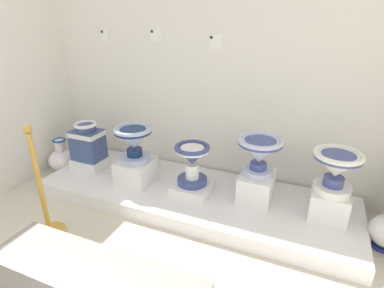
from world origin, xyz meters
TOP-DOWN VIEW (x-y plane):
  - wall_back at (1.83, 2.69)m, footprint 3.86×0.06m
  - display_platform at (1.83, 2.16)m, footprint 3.01×0.96m
  - plinth_block_leftmost at (0.61, 2.16)m, footprint 0.34×0.29m
  - antique_toilet_leftmost at (0.61, 2.16)m, footprint 0.32×0.25m
  - plinth_block_rightmost at (1.25, 2.09)m, footprint 0.32×0.35m
  - antique_toilet_rightmost at (1.25, 2.09)m, footprint 0.37×0.37m
  - plinth_block_central_ornate at (1.84, 2.12)m, footprint 0.34×0.37m
  - antique_toilet_central_ornate at (1.84, 2.12)m, footprint 0.32×0.32m
  - plinth_block_broad_patterned at (2.42, 2.24)m, footprint 0.28×0.37m
  - antique_toilet_broad_patterned at (2.42, 2.24)m, footprint 0.40×0.40m
  - plinth_block_tall_cobalt at (3.03, 2.19)m, footprint 0.29×0.29m
  - antique_toilet_tall_cobalt at (3.03, 2.19)m, footprint 0.38×0.38m
  - info_placard_first at (0.59, 2.65)m, footprint 0.10×0.01m
  - info_placard_second at (1.22, 2.65)m, footprint 0.13×0.01m
  - info_placard_third at (1.85, 2.65)m, footprint 0.13×0.01m
  - decorative_vase_companion at (0.20, 2.15)m, footprint 0.30×0.30m
  - stanchion_post_near_left at (0.91, 1.26)m, footprint 0.25×0.25m

SIDE VIEW (x-z plane):
  - display_platform at x=1.83m, z-range 0.00..0.14m
  - decorative_vase_companion at x=0.20m, z-range -0.04..0.37m
  - plinth_block_central_ornate at x=1.84m, z-range 0.14..0.23m
  - plinth_block_leftmost at x=0.61m, z-range 0.14..0.24m
  - plinth_block_rightmost at x=1.25m, z-range 0.14..0.37m
  - plinth_block_tall_cobalt at x=3.03m, z-range 0.14..0.38m
  - plinth_block_broad_patterned at x=2.42m, z-range 0.14..0.39m
  - stanchion_post_near_left at x=0.91m, z-range -0.19..0.77m
  - antique_toilet_leftmost at x=0.61m, z-range 0.25..0.66m
  - antique_toilet_central_ornate at x=1.84m, z-range 0.29..0.67m
  - antique_toilet_rightmost at x=1.25m, z-range 0.42..0.77m
  - antique_toilet_tall_cobalt at x=3.03m, z-range 0.43..0.78m
  - antique_toilet_broad_patterned at x=2.42m, z-range 0.44..0.78m
  - info_placard_third at x=1.85m, z-range 1.39..1.53m
  - wall_back at x=1.83m, z-range 0.00..2.98m
  - info_placard_first at x=0.59m, z-range 1.43..1.56m
  - info_placard_second at x=1.22m, z-range 1.45..1.57m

